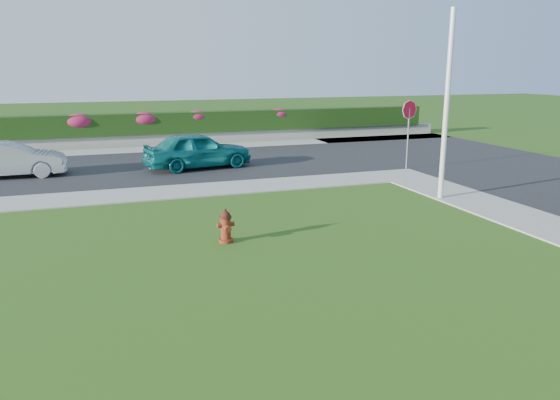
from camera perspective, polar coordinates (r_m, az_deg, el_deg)
name	(u,v)px	position (r m, az deg, el deg)	size (l,w,h in m)	color
ground	(329,287)	(10.51, 5.19, -9.02)	(120.00, 120.00, 0.00)	black
street_far	(69,171)	(23.18, -21.20, 2.80)	(26.00, 8.00, 0.04)	black
sidewalk_far	(29,202)	(18.36, -24.72, -0.22)	(24.00, 2.00, 0.04)	gray
curb_corner	(400,175)	(21.34, 12.47, 2.54)	(2.00, 2.00, 0.04)	gray
sidewalk_beyond	(156,149)	(28.26, -12.79, 5.22)	(34.00, 2.00, 0.04)	gray
retaining_wall	(153,140)	(29.70, -13.16, 6.15)	(34.00, 0.40, 0.60)	gray
hedge	(152,123)	(29.71, -13.27, 7.79)	(32.00, 0.90, 1.10)	black
fire_hydrant	(226,227)	(12.95, -5.69, -2.78)	(0.42, 0.39, 0.81)	#56140D
sedan_teal	(198,150)	(22.38, -8.59, 5.18)	(1.73, 4.29, 1.46)	#0D6668
sedan_silver	(10,160)	(22.67, -26.37, 3.79)	(1.37, 3.94, 1.30)	#A7A9AF
utility_pole	(447,107)	(17.53, 17.01, 9.30)	(0.16, 0.16, 5.75)	silver
stop_sign	(409,118)	(22.36, 13.33, 8.36)	(0.75, 0.18, 2.79)	slate
flower_clump_c	(79,121)	(29.43, -20.24, 7.73)	(1.57, 1.01, 0.78)	#AB1D5B
flower_clump_d	(145,119)	(29.55, -13.92, 8.23)	(1.48, 0.95, 0.74)	#AB1D5B
flower_clump_e	(197,116)	(29.92, -8.65, 8.63)	(1.24, 0.80, 0.62)	#AB1D5B
flower_clump_f	(279,114)	(31.11, -0.07, 8.98)	(1.23, 0.79, 0.62)	#AB1D5B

